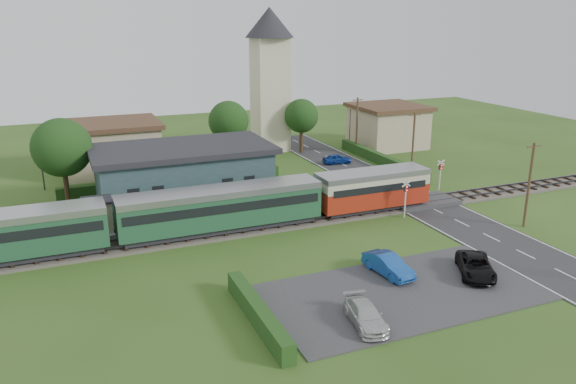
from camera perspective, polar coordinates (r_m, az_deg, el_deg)
name	(u,v)px	position (r m, az deg, el deg)	size (l,w,h in m)	color
ground	(335,226)	(46.24, 4.83, -3.47)	(120.00, 120.00, 0.00)	#2D4C19
railway_track	(325,217)	(47.87, 3.74, -2.56)	(76.00, 3.20, 0.49)	#4C443D
road	(436,210)	(51.38, 14.80, -1.82)	(6.00, 70.00, 0.05)	#28282B
car_park	(402,292)	(36.11, 11.53, -9.94)	(17.00, 9.00, 0.08)	#333335
crossing_deck	(423,202)	(52.83, 13.52, -0.96)	(6.20, 3.40, 0.45)	#333335
platform	(200,219)	(47.47, -8.91, -2.77)	(30.00, 3.00, 0.45)	gray
equipment_hut	(98,215)	(45.92, -18.73, -2.20)	(2.30, 2.30, 2.55)	beige
station_building	(183,174)	(52.12, -10.59, 1.82)	(16.00, 9.00, 5.30)	#274245
train	(181,213)	(43.43, -10.83, -2.07)	(43.20, 2.90, 3.40)	#232328
church_tower	(270,69)	(71.14, -1.86, 12.37)	(6.00, 6.00, 17.60)	beige
house_west	(110,146)	(64.92, -17.60, 4.44)	(10.80, 8.80, 5.50)	tan
house_east	(388,125)	(75.32, 10.11, 6.68)	(8.80, 8.80, 5.50)	tan
hedge_carpark	(258,314)	(31.97, -3.05, -12.25)	(0.80, 9.00, 1.20)	#193814
hedge_roadside	(381,159)	(66.13, 9.46, 3.29)	(0.80, 18.00, 1.20)	#193814
hedge_station	(175,183)	(56.93, -11.45, 0.95)	(22.00, 0.80, 1.30)	#193814
tree_a	(62,148)	(53.42, -22.00, 4.19)	(5.20, 5.20, 8.00)	#332316
tree_b	(229,121)	(64.90, -6.06, 7.16)	(4.60, 4.60, 7.34)	#332316
tree_c	(301,116)	(70.23, 1.37, 7.72)	(4.20, 4.20, 6.78)	#332316
utility_pole_b	(529,184)	(48.81, 23.29, 0.75)	(1.40, 0.22, 7.00)	#473321
utility_pole_c	(413,144)	(60.59, 12.58, 4.77)	(1.40, 0.22, 7.00)	#473321
utility_pole_d	(357,125)	(70.53, 7.01, 6.79)	(1.40, 0.22, 7.00)	#473321
crossing_signal_near	(406,194)	(48.38, 11.87, -0.16)	(0.84, 0.28, 3.28)	silver
crossing_signal_far	(440,171)	(56.22, 15.22, 2.05)	(0.84, 0.28, 3.28)	silver
streetlamp_west	(41,160)	(59.81, -23.81, 2.96)	(0.30, 0.30, 5.15)	#3F3F47
streetlamp_east	(350,122)	(75.79, 6.32, 7.10)	(0.30, 0.30, 5.15)	#3F3F47
car_on_road	(337,159)	(65.63, 5.00, 3.38)	(1.35, 3.35, 1.14)	navy
car_park_blue	(388,265)	(37.92, 10.13, -7.29)	(1.41, 4.06, 1.34)	#184B9D
car_park_silver	(366,315)	(31.99, 7.88, -12.27)	(1.62, 3.99, 1.16)	silver
car_park_dark	(476,266)	(39.27, 18.53, -7.14)	(2.08, 4.50, 1.25)	black
pedestrian_near	(286,196)	(49.29, -0.20, -0.45)	(0.63, 0.41, 1.73)	gray
pedestrian_far	(114,222)	(45.45, -17.23, -2.94)	(0.76, 0.59, 1.56)	gray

